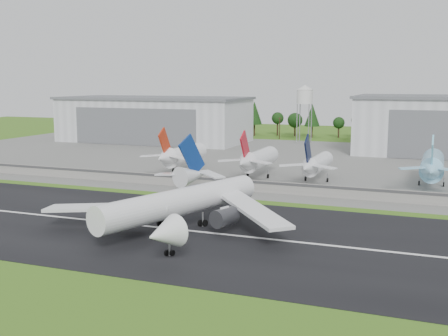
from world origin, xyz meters
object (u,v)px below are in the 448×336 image
at_px(parked_jet_navy, 316,164).
at_px(parked_jet_skyblue, 432,165).
at_px(main_airliner, 180,208).
at_px(parked_jet_red_a, 181,155).
at_px(parked_jet_red_b, 257,160).

bearing_deg(parked_jet_navy, parked_jet_skyblue, 8.54).
bearing_deg(parked_jet_skyblue, parked_jet_navy, -171.46).
distance_m(main_airliner, parked_jet_navy, 68.52).
relative_size(parked_jet_red_a, parked_jet_skyblue, 0.84).
relative_size(parked_jet_red_b, parked_jet_skyblue, 0.84).
relative_size(parked_jet_navy, parked_jet_skyblue, 0.84).
height_order(parked_jet_navy, parked_jet_skyblue, parked_jet_skyblue).
relative_size(main_airliner, parked_jet_red_a, 1.84).
height_order(parked_jet_red_b, parked_jet_skyblue, parked_jet_skyblue).
relative_size(main_airliner, parked_jet_skyblue, 1.54).
distance_m(parked_jet_navy, parked_jet_skyblue, 34.39).
height_order(parked_jet_red_a, parked_jet_navy, parked_jet_red_a).
distance_m(main_airliner, parked_jet_red_b, 67.17).
xyz_separation_m(main_airliner, parked_jet_navy, (14.69, 66.92, 0.99)).
distance_m(main_airliner, parked_jet_red_a, 74.28).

